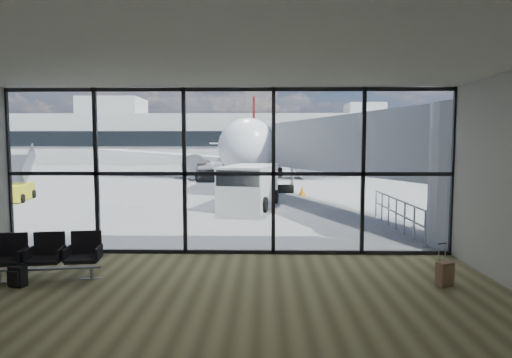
{
  "coord_description": "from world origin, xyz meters",
  "views": [
    {
      "loc": [
        0.94,
        -11.48,
        2.97
      ],
      "look_at": [
        0.68,
        3.0,
        1.82
      ],
      "focal_mm": 30.0,
      "sensor_mm": 36.0,
      "label": 1
    }
  ],
  "objects_px": {
    "suitcase": "(445,274)",
    "airliner": "(252,147)",
    "seating_row": "(47,254)",
    "service_van": "(249,186)",
    "backpack": "(17,276)",
    "mobile_stairs": "(11,190)",
    "belt_loader": "(205,174)"
  },
  "relations": [
    {
      "from": "backpack",
      "to": "service_van",
      "type": "bearing_deg",
      "value": 83.3
    },
    {
      "from": "airliner",
      "to": "mobile_stairs",
      "type": "relative_size",
      "value": 9.45
    },
    {
      "from": "airliner",
      "to": "belt_loader",
      "type": "bearing_deg",
      "value": -125.94
    },
    {
      "from": "seating_row",
      "to": "belt_loader",
      "type": "height_order",
      "value": "belt_loader"
    },
    {
      "from": "airliner",
      "to": "service_van",
      "type": "distance_m",
      "value": 20.78
    },
    {
      "from": "airliner",
      "to": "backpack",
      "type": "bearing_deg",
      "value": -97.69
    },
    {
      "from": "seating_row",
      "to": "mobile_stairs",
      "type": "xyz_separation_m",
      "value": [
        -8.78,
        13.35,
        0.01
      ]
    },
    {
      "from": "seating_row",
      "to": "suitcase",
      "type": "bearing_deg",
      "value": -11.09
    },
    {
      "from": "backpack",
      "to": "mobile_stairs",
      "type": "xyz_separation_m",
      "value": [
        -8.42,
        13.9,
        0.35
      ]
    },
    {
      "from": "seating_row",
      "to": "belt_loader",
      "type": "relative_size",
      "value": 0.58
    },
    {
      "from": "seating_row",
      "to": "airliner",
      "type": "distance_m",
      "value": 32.03
    },
    {
      "from": "belt_loader",
      "to": "service_van",
      "type": "bearing_deg",
      "value": -86.05
    },
    {
      "from": "seating_row",
      "to": "suitcase",
      "type": "height_order",
      "value": "seating_row"
    },
    {
      "from": "airliner",
      "to": "seating_row",
      "type": "bearing_deg",
      "value": -97.16
    },
    {
      "from": "belt_loader",
      "to": "backpack",
      "type": "bearing_deg",
      "value": -101.89
    },
    {
      "from": "backpack",
      "to": "mobile_stairs",
      "type": "distance_m",
      "value": 16.25
    },
    {
      "from": "belt_loader",
      "to": "seating_row",
      "type": "bearing_deg",
      "value": -101.11
    },
    {
      "from": "seating_row",
      "to": "service_van",
      "type": "relative_size",
      "value": 0.47
    },
    {
      "from": "suitcase",
      "to": "service_van",
      "type": "distance_m",
      "value": 12.28
    },
    {
      "from": "suitcase",
      "to": "mobile_stairs",
      "type": "distance_m",
      "value": 22.13
    },
    {
      "from": "mobile_stairs",
      "to": "seating_row",
      "type": "bearing_deg",
      "value": -71.1
    },
    {
      "from": "airliner",
      "to": "mobile_stairs",
      "type": "height_order",
      "value": "airliner"
    },
    {
      "from": "suitcase",
      "to": "airliner",
      "type": "bearing_deg",
      "value": 74.54
    },
    {
      "from": "airliner",
      "to": "service_van",
      "type": "bearing_deg",
      "value": -89.42
    },
    {
      "from": "suitcase",
      "to": "service_van",
      "type": "xyz_separation_m",
      "value": [
        -4.53,
        11.39,
        0.76
      ]
    },
    {
      "from": "mobile_stairs",
      "to": "backpack",
      "type": "bearing_deg",
      "value": -73.24
    },
    {
      "from": "seating_row",
      "to": "airliner",
      "type": "height_order",
      "value": "airliner"
    },
    {
      "from": "backpack",
      "to": "airliner",
      "type": "relative_size",
      "value": 0.01
    },
    {
      "from": "mobile_stairs",
      "to": "suitcase",
      "type": "bearing_deg",
      "value": -52.68
    },
    {
      "from": "suitcase",
      "to": "mobile_stairs",
      "type": "relative_size",
      "value": 0.24
    },
    {
      "from": "suitcase",
      "to": "airliner",
      "type": "relative_size",
      "value": 0.03
    },
    {
      "from": "belt_loader",
      "to": "mobile_stairs",
      "type": "distance_m",
      "value": 15.63
    }
  ]
}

